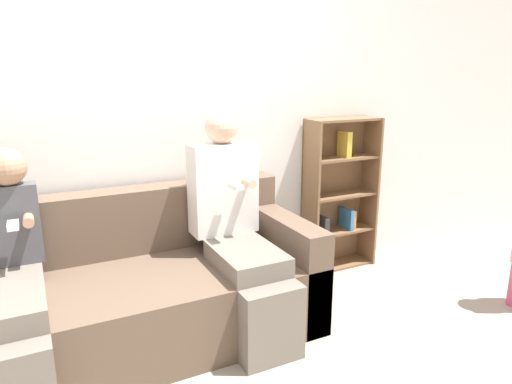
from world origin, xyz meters
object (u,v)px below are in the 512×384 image
Objects in this scene: couch at (122,296)px; bookshelf at (337,196)px; child_seated at (19,274)px; adult_seated at (237,222)px.

couch is 1.77m from bookshelf.
child_seated is at bearing -163.56° from couch.
bookshelf reaches higher than child_seated.
couch is at bearing -168.35° from bookshelf.
bookshelf is (1.05, 0.46, -0.08)m from adult_seated.
child_seated is (-0.48, -0.14, 0.29)m from couch.
child_seated reaches higher than couch.
child_seated is 0.97× the size of bookshelf.
adult_seated reaches higher than bookshelf.
child_seated is at bearing -178.31° from adult_seated.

